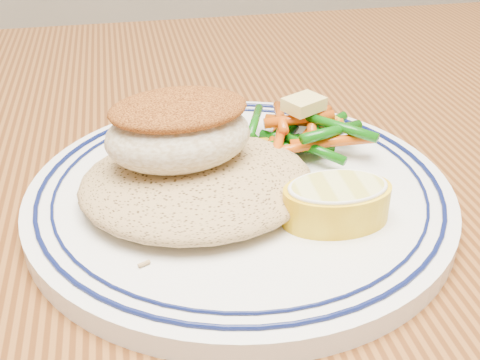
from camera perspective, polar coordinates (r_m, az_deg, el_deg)
name	(u,v)px	position (r m, az deg, el deg)	size (l,w,h in m)	color
dining_table	(292,299)	(0.48, 4.95, -11.16)	(1.50, 0.90, 0.75)	#522A10
plate	(240,193)	(0.41, 0.00, -1.27)	(0.28, 0.28, 0.02)	white
rice_pilaf	(197,178)	(0.39, -4.09, 0.19)	(0.15, 0.13, 0.03)	#A48352
fish_fillet	(178,129)	(0.38, -5.86, 4.81)	(0.10, 0.08, 0.05)	beige
vegetable_pile	(300,131)	(0.45, 5.73, 4.63)	(0.11, 0.10, 0.03)	#0C520A
butter_pat	(304,104)	(0.45, 6.08, 7.18)	(0.03, 0.02, 0.01)	#E4CD6F
lemon_wedge	(336,201)	(0.37, 9.14, -1.99)	(0.07, 0.06, 0.03)	yellow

